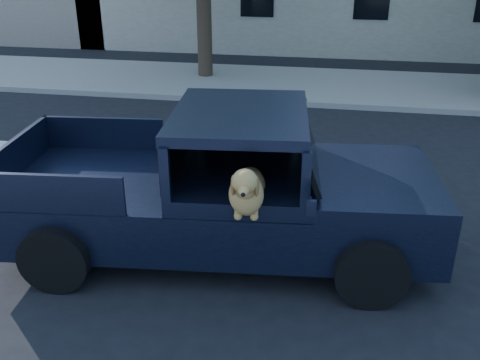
{
  "coord_description": "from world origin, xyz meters",
  "views": [
    {
      "loc": [
        -0.04,
        -6.3,
        4.06
      ],
      "look_at": [
        -1.13,
        -0.31,
        1.27
      ],
      "focal_mm": 40.0,
      "sensor_mm": 36.0,
      "label": 1
    }
  ],
  "objects": [
    {
      "name": "far_sidewalk",
      "position": [
        0.0,
        9.2,
        0.07
      ],
      "size": [
        60.0,
        4.0,
        0.15
      ],
      "primitive_type": "cube",
      "color": "gray",
      "rests_on": "ground"
    },
    {
      "name": "pickup_truck",
      "position": [
        -1.57,
        0.06,
        0.69
      ],
      "size": [
        5.9,
        3.1,
        2.04
      ],
      "rotation": [
        0.0,
        0.0,
        0.1
      ],
      "color": "black",
      "rests_on": "ground"
    },
    {
      "name": "ground",
      "position": [
        0.0,
        0.0,
        0.0
      ],
      "size": [
        120.0,
        120.0,
        0.0
      ],
      "primitive_type": "plane",
      "color": "black",
      "rests_on": "ground"
    },
    {
      "name": "lane_stripes",
      "position": [
        2.0,
        3.4,
        0.01
      ],
      "size": [
        21.6,
        0.14,
        0.01
      ],
      "primitive_type": null,
      "color": "silver",
      "rests_on": "ground"
    }
  ]
}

